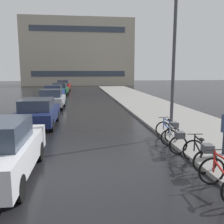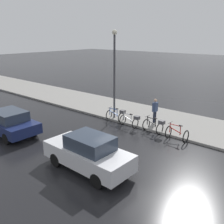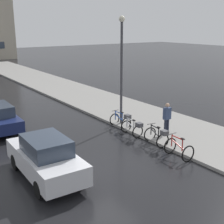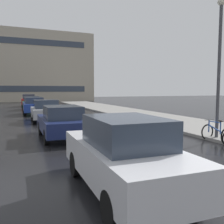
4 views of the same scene
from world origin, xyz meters
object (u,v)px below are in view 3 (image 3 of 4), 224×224
at_px(streetlamp, 122,62).
at_px(bicycle_nearest, 179,149).
at_px(bicycle_third, 133,127).
at_px(car_white, 46,157).
at_px(bicycle_second, 158,136).
at_px(bicycle_farthest, 122,120).
at_px(pedestrian, 167,117).

bearing_deg(streetlamp, bicycle_nearest, -97.15).
distance_m(bicycle_nearest, streetlamp, 6.22).
distance_m(bicycle_third, car_white, 5.97).
bearing_deg(car_white, bicycle_third, 16.72).
relative_size(bicycle_second, bicycle_third, 1.03).
height_order(bicycle_nearest, bicycle_third, bicycle_nearest).
xyz_separation_m(bicycle_second, bicycle_third, (-0.14, 1.74, -0.02)).
distance_m(bicycle_nearest, bicycle_second, 1.63).
bearing_deg(streetlamp, bicycle_farthest, -121.17).
height_order(bicycle_third, pedestrian, pedestrian).
height_order(bicycle_second, bicycle_farthest, bicycle_second).
relative_size(car_white, pedestrian, 2.44).
distance_m(bicycle_second, pedestrian, 1.69).
relative_size(bicycle_third, pedestrian, 0.79).
bearing_deg(pedestrian, bicycle_third, 148.96).
height_order(bicycle_nearest, bicycle_farthest, bicycle_nearest).
xyz_separation_m(bicycle_second, car_white, (-5.85, 0.02, 0.33)).
height_order(bicycle_third, bicycle_farthest, bicycle_farthest).
bearing_deg(bicycle_second, streetlamp, 83.36).
distance_m(bicycle_second, bicycle_farthest, 3.17).
xyz_separation_m(bicycle_farthest, streetlamp, (0.26, 0.44, 3.25)).
relative_size(bicycle_farthest, streetlamp, 0.23).
distance_m(bicycle_second, bicycle_third, 1.74).
xyz_separation_m(bicycle_third, streetlamp, (0.56, 1.86, 3.27)).
distance_m(bicycle_second, car_white, 5.86).
distance_m(car_white, pedestrian, 7.28).
relative_size(bicycle_farthest, car_white, 0.32).
bearing_deg(bicycle_third, streetlamp, 73.35).
bearing_deg(pedestrian, car_white, -173.70).
bearing_deg(pedestrian, bicycle_nearest, -123.67).
xyz_separation_m(bicycle_nearest, streetlamp, (0.65, 5.21, 3.33)).
relative_size(bicycle_third, bicycle_farthest, 0.99).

